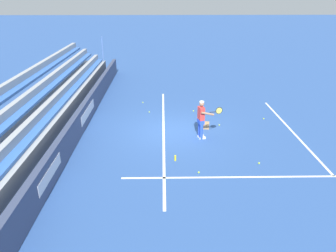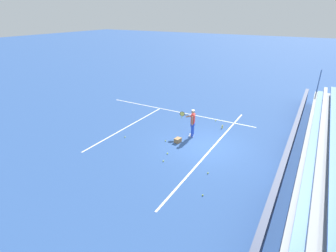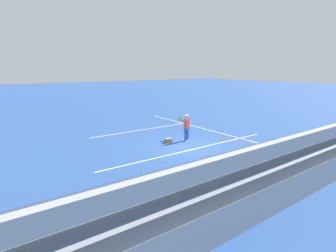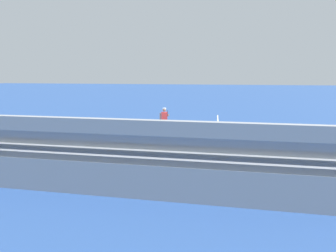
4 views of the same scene
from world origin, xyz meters
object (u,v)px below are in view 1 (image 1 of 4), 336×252
at_px(tennis_ball_stray_back, 199,172).
at_px(tennis_ball_far_left, 259,163).
at_px(tennis_ball_far_right, 193,111).
at_px(tennis_ball_toward_net, 219,125).
at_px(tennis_ball_on_baseline, 149,112).
at_px(tennis_ball_midcourt, 264,119).
at_px(ball_box_cardboard, 206,125).
at_px(tennis_ball_near_player, 199,116).
at_px(tennis_player, 202,119).
at_px(tennis_ball_by_box, 143,102).
at_px(water_bottle, 175,158).

relative_size(tennis_ball_stray_back, tennis_ball_far_left, 1.00).
xyz_separation_m(tennis_ball_far_right, tennis_ball_toward_net, (2.04, 1.07, 0.00)).
bearing_deg(tennis_ball_stray_back, tennis_ball_toward_net, 161.81).
bearing_deg(tennis_ball_on_baseline, tennis_ball_stray_back, 17.44).
bearing_deg(tennis_ball_midcourt, tennis_ball_far_left, -18.10).
bearing_deg(tennis_ball_far_left, ball_box_cardboard, -156.16).
bearing_deg(tennis_ball_near_player, tennis_ball_toward_net, 34.48).
relative_size(tennis_ball_near_player, tennis_ball_far_left, 1.00).
bearing_deg(tennis_player, tennis_ball_toward_net, 143.42).
bearing_deg(tennis_ball_by_box, tennis_player, 29.77).
bearing_deg(water_bottle, tennis_ball_near_player, 163.50).
distance_m(tennis_ball_stray_back, tennis_ball_midcourt, 6.54).
bearing_deg(ball_box_cardboard, water_bottle, -26.11).
height_order(tennis_player, tennis_ball_far_left, tennis_player).
bearing_deg(tennis_ball_near_player, tennis_ball_midcourt, 82.21).
distance_m(tennis_ball_midcourt, water_bottle, 6.36).
bearing_deg(tennis_ball_by_box, tennis_ball_toward_net, 47.70).
bearing_deg(tennis_ball_far_left, tennis_ball_far_right, -161.52).
bearing_deg(tennis_ball_far_right, water_bottle, -12.24).
height_order(tennis_ball_far_right, tennis_ball_midcourt, same).
distance_m(tennis_player, tennis_ball_by_box, 5.79).
distance_m(tennis_ball_far_left, water_bottle, 3.18).
bearing_deg(tennis_player, tennis_ball_near_player, 175.90).
bearing_deg(tennis_ball_stray_back, tennis_ball_far_left, 105.16).
distance_m(tennis_ball_near_player, tennis_ball_midcourt, 3.30).
relative_size(ball_box_cardboard, tennis_ball_near_player, 6.06).
relative_size(tennis_ball_near_player, tennis_ball_stray_back, 1.00).
xyz_separation_m(tennis_player, tennis_ball_toward_net, (-1.42, 1.06, -0.86)).
distance_m(tennis_player, tennis_ball_stray_back, 3.18).
bearing_deg(tennis_ball_on_baseline, tennis_ball_midcourt, 79.37).
distance_m(tennis_ball_far_right, tennis_ball_midcourt, 3.68).
distance_m(tennis_ball_by_box, tennis_ball_far_left, 8.79).
bearing_deg(tennis_ball_midcourt, tennis_ball_on_baseline, -100.63).
xyz_separation_m(tennis_ball_far_right, tennis_ball_far_left, (5.86, 1.96, 0.00)).
relative_size(tennis_ball_far_right, tennis_ball_far_left, 1.00).
xyz_separation_m(tennis_ball_toward_net, water_bottle, (3.50, -2.27, 0.08)).
distance_m(tennis_ball_stray_back, tennis_ball_far_left, 2.44).
bearing_deg(water_bottle, ball_box_cardboard, 153.89).
bearing_deg(tennis_ball_toward_net, tennis_ball_by_box, -132.30).
bearing_deg(water_bottle, tennis_ball_far_left, 84.26).
bearing_deg(tennis_ball_near_player, tennis_ball_by_box, -127.03).
bearing_deg(ball_box_cardboard, tennis_player, -17.70).
relative_size(tennis_ball_by_box, tennis_ball_toward_net, 1.00).
distance_m(tennis_ball_stray_back, tennis_ball_on_baseline, 6.68).
distance_m(tennis_ball_toward_net, tennis_ball_far_left, 3.92).
distance_m(ball_box_cardboard, tennis_ball_far_left, 3.89).
bearing_deg(tennis_ball_far_left, tennis_ball_toward_net, -166.93).
xyz_separation_m(tennis_ball_on_baseline, water_bottle, (5.42, 1.19, 0.08)).
bearing_deg(tennis_ball_far_left, tennis_ball_midcourt, 161.90).
bearing_deg(tennis_ball_on_baseline, ball_box_cardboard, 51.97).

